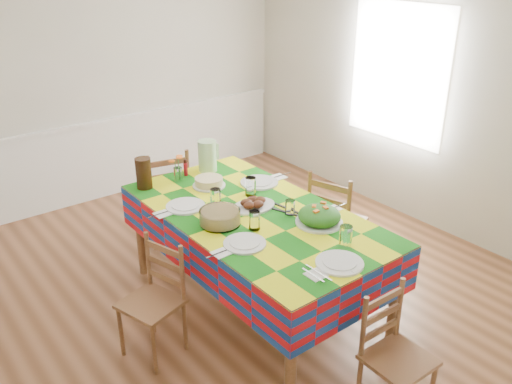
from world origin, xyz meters
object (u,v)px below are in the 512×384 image
tea_pitcher (144,173)px  chair_near (394,356)px  dining_table (255,224)px  green_pitcher (207,156)px  meat_platter (253,204)px  chair_right (334,223)px  chair_far (167,196)px  chair_left (155,300)px

tea_pitcher → chair_near: size_ratio=0.31×
dining_table → green_pitcher: (0.19, 0.92, 0.24)m
dining_table → green_pitcher: green_pitcher is taller
meat_platter → chair_near: size_ratio=0.43×
chair_right → chair_far: bearing=14.9°
tea_pitcher → green_pitcher: bearing=-0.9°
dining_table → chair_right: 0.92m
chair_right → chair_left: bearing=71.6°
green_pitcher → meat_platter: bearing=-99.2°
chair_near → tea_pitcher: bearing=102.1°
dining_table → chair_near: size_ratio=2.56×
chair_near → chair_left: bearing=123.6°
dining_table → chair_left: size_ratio=2.52×
dining_table → tea_pitcher: bearing=115.2°
dining_table → chair_left: bearing=179.2°
chair_near → chair_left: chair_left is taller
meat_platter → chair_right: chair_right is taller
chair_near → chair_far: (-0.01, 2.76, 0.06)m
meat_platter → chair_right: bearing=-6.2°
meat_platter → tea_pitcher: (-0.49, 0.86, 0.10)m
chair_right → meat_platter: bearing=66.2°
meat_platter → chair_near: 1.53m
chair_right → green_pitcher: bearing=18.8°
dining_table → chair_near: (0.00, -1.38, -0.33)m
chair_far → tea_pitcher: bearing=59.3°
tea_pitcher → chair_near: tea_pitcher is taller
dining_table → chair_right: bearing=-0.9°
meat_platter → green_pitcher: 0.86m
meat_platter → chair_left: (-0.93, -0.07, -0.45)m
chair_far → meat_platter: bearing=105.7°
chair_near → green_pitcher: bearing=86.7°
tea_pitcher → chair_right: (1.31, -0.95, -0.50)m
green_pitcher → chair_far: bearing=113.2°
meat_platter → tea_pitcher: size_ratio=1.39×
dining_table → meat_platter: size_ratio=6.01×
dining_table → meat_platter: (0.05, 0.08, 0.12)m
tea_pitcher → chair_left: (-0.44, -0.92, -0.55)m
tea_pitcher → chair_right: bearing=-35.8°
dining_table → chair_far: size_ratio=2.24×
meat_platter → chair_far: bearing=92.5°
green_pitcher → tea_pitcher: green_pitcher is taller
dining_table → chair_near: chair_near is taller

